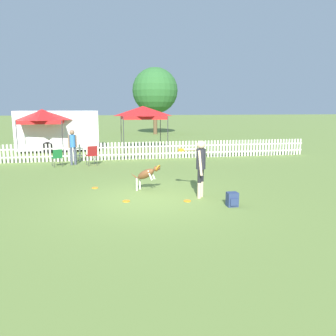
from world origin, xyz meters
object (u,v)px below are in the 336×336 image
Objects in this scene: frisbee_midfield at (187,201)px; spectator_standing at (73,144)px; handler_person at (200,162)px; canopy_tent_secondary at (143,113)px; frisbee_near_dog at (95,188)px; folding_chair_blue_left at (92,154)px; tree_left_grove at (155,91)px; folding_chair_center at (57,156)px; backpack_on_grass at (232,199)px; leaping_dog at (147,174)px; frisbee_near_handler at (126,201)px; equipment_trailer at (58,130)px; canopy_tent_main at (42,116)px.

spectator_standing is at bearing 118.10° from frisbee_midfield.
canopy_tent_secondary reaches higher than handler_person.
canopy_tent_secondary reaches higher than frisbee_near_dog.
canopy_tent_secondary is at bearing -137.61° from folding_chair_blue_left.
tree_left_grove reaches higher than handler_person.
folding_chair_center is at bearing -18.08° from folding_chair_blue_left.
folding_chair_blue_left is at bearing 157.00° from folding_chair_center.
handler_person is 1.04× the size of spectator_standing.
spectator_standing reaches higher than backpack_on_grass.
leaping_dog is 1.44m from frisbee_near_handler.
backpack_on_grass is at bearing 100.79° from folding_chair_blue_left.
folding_chair_blue_left is at bearing -107.90° from tree_left_grove.
frisbee_midfield is (1.00, -1.42, -0.55)m from leaping_dog.
tree_left_grove is at bearing 79.13° from frisbee_near_handler.
handler_person is at bearing 0.97° from frisbee_near_handler.
frisbee_midfield is 13.77m from equipment_trailer.
folding_chair_blue_left is at bearing 132.57° from spectator_standing.
canopy_tent_main reaches higher than frisbee_near_handler.
canopy_tent_main is at bearing -89.88° from spectator_standing.
backpack_on_grass is 14.84m from equipment_trailer.
frisbee_near_dog and frisbee_midfield have the same top height.
frisbee_midfield is 25.34m from tree_left_grove.
equipment_trailer reaches higher than folding_chair_blue_left.
tree_left_grove is at bearing 51.69° from equipment_trailer.
canopy_tent_main is at bearing -126.37° from equipment_trailer.
folding_chair_blue_left reaches higher than leaping_dog.
folding_chair_blue_left is 1.15× the size of folding_chair_center.
spectator_standing is at bearing -117.66° from leaping_dog.
leaping_dog is 6.31m from spectator_standing.
equipment_trailer is at bearing -87.13° from folding_chair_blue_left.
folding_chair_center is at bearing 3.99° from spectator_standing.
tree_left_grove is (1.87, 25.50, 4.22)m from backpack_on_grass.
frisbee_midfield is 8.07m from spectator_standing.
equipment_trailer is at bearing -123.81° from tree_left_grove.
frisbee_midfield is 7.31m from folding_chair_blue_left.
canopy_tent_main reaches higher than equipment_trailer.
equipment_trailer is at bearing 114.82° from backpack_on_grass.
backpack_on_grass reaches higher than frisbee_near_handler.
frisbee_near_dog is at bearing 142.79° from backpack_on_grass.
canopy_tent_main is at bearing 65.36° from handler_person.
folding_chair_center is 5.36m from canopy_tent_main.
folding_chair_blue_left is at bearing -120.16° from canopy_tent_secondary.
canopy_tent_secondary is (-0.29, 11.60, 1.30)m from handler_person.
tree_left_grove reaches higher than canopy_tent_main.
handler_person is 2.13× the size of folding_chair_center.
tree_left_grove is (4.70, 24.46, 4.40)m from frisbee_near_handler.
folding_chair_blue_left is 6.36m from canopy_tent_secondary.
spectator_standing reaches higher than frisbee_near_dog.
frisbee_midfield is 0.08× the size of canopy_tent_main.
spectator_standing is at bearing -110.80° from tree_left_grove.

